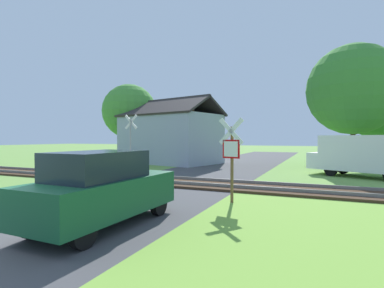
{
  "coord_description": "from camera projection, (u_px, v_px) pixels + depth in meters",
  "views": [
    {
      "loc": [
        6.32,
        -3.9,
        2.09
      ],
      "look_at": [
        0.5,
        9.47,
        1.8
      ],
      "focal_mm": 28.0,
      "sensor_mm": 36.0,
      "label": 1
    }
  ],
  "objects": [
    {
      "name": "house",
      "position": [
        170.0,
        138.0,
        25.19
      ],
      "size": [
        9.18,
        7.02,
        5.44
      ],
      "rotation": [
        0.0,
        0.0,
        -0.24
      ],
      "color": "#99A3B7",
      "rests_on": "ground"
    },
    {
      "name": "tree_right",
      "position": [
        353.0,
        90.0,
        19.49
      ],
      "size": [
        5.87,
        5.87,
        8.19
      ],
      "color": "#513823",
      "rests_on": "ground"
    },
    {
      "name": "rail_track",
      "position": [
        174.0,
        182.0,
        13.9
      ],
      "size": [
        60.0,
        2.6,
        0.22
      ],
      "color": "#422D1E",
      "rests_on": "ground"
    },
    {
      "name": "stop_sign_near",
      "position": [
        232.0,
        154.0,
        9.62
      ],
      "size": [
        0.87,
        0.22,
        2.75
      ],
      "rotation": [
        0.0,
        0.0,
        2.94
      ],
      "color": "brown",
      "rests_on": "ground"
    },
    {
      "name": "tree_far",
      "position": [
        379.0,
        98.0,
        21.6
      ],
      "size": [
        5.81,
        5.81,
        7.91
      ],
      "color": "#513823",
      "rests_on": "ground"
    },
    {
      "name": "mail_truck",
      "position": [
        361.0,
        154.0,
        15.96
      ],
      "size": [
        5.22,
        3.81,
        2.24
      ],
      "rotation": [
        0.0,
        0.0,
        1.12
      ],
      "color": "white",
      "rests_on": "ground"
    },
    {
      "name": "parked_car",
      "position": [
        102.0,
        189.0,
        7.08
      ],
      "size": [
        1.74,
        4.04,
        1.78
      ],
      "rotation": [
        0.0,
        0.0,
        -0.02
      ],
      "color": "#144C2D",
      "rests_on": "ground"
    },
    {
      "name": "road_asphalt",
      "position": [
        63.0,
        216.0,
        7.97
      ],
      "size": [
        6.45,
        80.0,
        0.01
      ],
      "primitive_type": "cube",
      "color": "#424244",
      "rests_on": "ground"
    },
    {
      "name": "crossing_sign_far",
      "position": [
        131.0,
        139.0,
        17.66
      ],
      "size": [
        0.88,
        0.12,
        3.48
      ],
      "rotation": [
        0.0,
        0.0,
        -0.01
      ],
      "color": "#9E9EA5",
      "rests_on": "ground"
    },
    {
      "name": "tree_left",
      "position": [
        129.0,
        111.0,
        27.87
      ],
      "size": [
        5.0,
        5.0,
        7.09
      ],
      "color": "#513823",
      "rests_on": "ground"
    }
  ]
}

